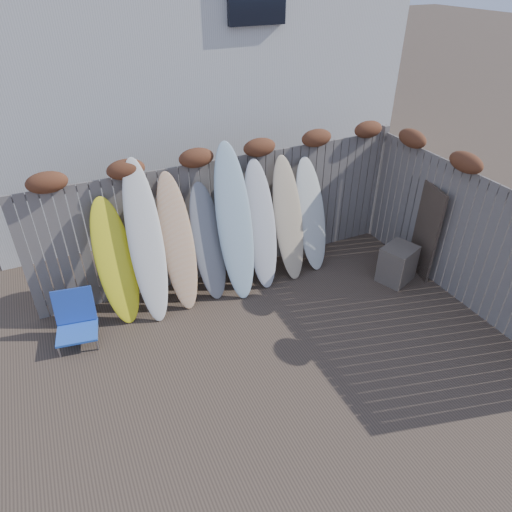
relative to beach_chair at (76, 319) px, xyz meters
name	(u,v)px	position (x,y,z in m)	size (l,w,h in m)	color
ground	(294,364)	(2.49, -1.74, -0.33)	(80.00, 80.00, 0.00)	#493A2D
back_fence	(227,208)	(2.55, 0.65, 0.85)	(6.05, 0.28, 2.24)	slate
right_fence	(470,232)	(5.49, -1.49, 0.81)	(0.28, 4.40, 2.24)	slate
house	(169,32)	(2.99, 4.76, 2.87)	(8.50, 5.50, 6.33)	silver
beach_chair	(76,319)	(0.00, 0.00, 0.00)	(0.62, 0.65, 0.72)	blue
wooden_crate	(397,264)	(4.93, -0.78, -0.02)	(0.53, 0.44, 0.62)	#4A4137
lattice_panel	(420,226)	(5.47, -0.58, 0.45)	(0.04, 1.04, 1.56)	brown
surfboard_0	(116,262)	(0.69, 0.27, 0.58)	(0.53, 0.07, 1.89)	yellow
surfboard_1	(146,243)	(1.14, 0.20, 0.81)	(0.48, 0.07, 2.39)	white
surfboard_2	(178,243)	(1.60, 0.24, 0.68)	(0.48, 0.07, 2.10)	#E9C07C
surfboard_3	(208,242)	(2.06, 0.25, 0.56)	(0.49, 0.07, 1.85)	gray
surfboard_4	(235,223)	(2.47, 0.17, 0.83)	(0.54, 0.07, 2.43)	#A8C7D4
surfboard_5	(261,226)	(2.92, 0.21, 0.66)	(0.49, 0.07, 2.07)	silver
surfboard_6	(288,219)	(3.42, 0.22, 0.65)	(0.50, 0.07, 2.05)	beige
surfboard_7	(311,215)	(3.88, 0.28, 0.60)	(0.53, 0.07, 1.93)	silver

